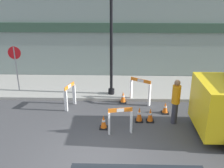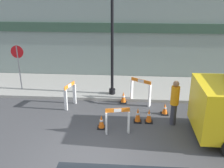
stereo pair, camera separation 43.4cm
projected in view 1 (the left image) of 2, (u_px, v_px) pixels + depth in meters
ground_plane at (92, 166)px, 7.67m from camera, size 60.00×60.00×0.00m
sidewalk_slab at (104, 87)px, 13.30m from camera, size 18.00×3.14×0.13m
storefront_facade at (105, 28)px, 13.85m from camera, size 18.00×0.22×5.50m
streetlamp_post at (111, 29)px, 11.22m from camera, size 0.44×0.44×4.68m
stop_sign at (15, 61)px, 12.18m from camera, size 0.60×0.06×2.16m
barricade_0 at (140, 90)px, 11.45m from camera, size 0.89×0.64×1.15m
barricade_1 at (70, 95)px, 11.07m from camera, size 0.38×0.77×1.06m
barricade_2 at (120, 120)px, 9.15m from camera, size 0.86×0.28×1.00m
traffic_cone_0 at (165, 108)px, 10.70m from camera, size 0.30×0.30×0.48m
traffic_cone_1 at (150, 115)px, 10.04m from camera, size 0.30×0.30×0.56m
traffic_cone_2 at (123, 97)px, 11.65m from camera, size 0.30×0.30×0.52m
traffic_cone_3 at (104, 122)px, 9.57m from camera, size 0.30×0.30×0.53m
traffic_cone_4 at (139, 114)px, 10.04m from camera, size 0.30×0.30×0.61m
person_worker at (176, 100)px, 9.69m from camera, size 0.40×0.40×1.75m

